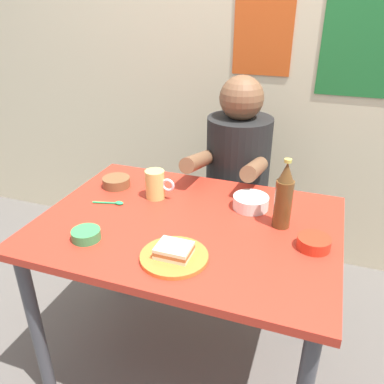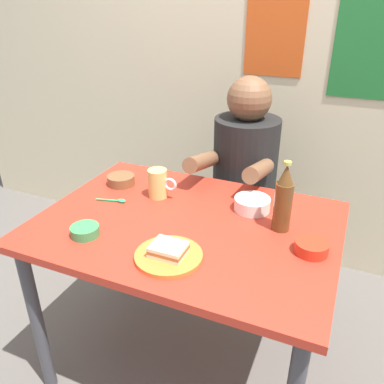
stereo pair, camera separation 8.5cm
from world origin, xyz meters
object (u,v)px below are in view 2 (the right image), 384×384
object	(u,v)px
dining_table	(187,242)
beer_mug	(158,183)
beer_bottle	(283,200)
rice_bowl_white	(252,203)
sandwich	(168,249)
person_seated	(245,160)
stool	(241,230)
plate_orange	(169,256)

from	to	relation	value
dining_table	beer_mug	bearing A→B (deg)	143.66
dining_table	beer_bottle	distance (m)	0.40
rice_bowl_white	sandwich	bearing A→B (deg)	-111.06
sandwich	beer_bottle	xyz separation A→B (m)	(0.29, 0.32, 0.09)
person_seated	beer_bottle	size ratio (longest dim) A/B	2.75
dining_table	sandwich	size ratio (longest dim) A/B	10.00
stool	dining_table	bearing A→B (deg)	-93.60
plate_orange	rice_bowl_white	world-z (taller)	rice_bowl_white
stool	plate_orange	world-z (taller)	plate_orange
beer_bottle	beer_mug	bearing A→B (deg)	174.25
stool	beer_mug	xyz separation A→B (m)	(-0.23, -0.49, 0.45)
person_seated	stool	bearing A→B (deg)	90.00
sandwich	dining_table	bearing A→B (deg)	99.63
plate_orange	beer_mug	size ratio (longest dim) A/B	1.75
rice_bowl_white	dining_table	bearing A→B (deg)	-137.02
dining_table	stool	size ratio (longest dim) A/B	2.44
beer_bottle	rice_bowl_white	size ratio (longest dim) A/B	1.87
plate_orange	stool	bearing A→B (deg)	89.94
plate_orange	sandwich	world-z (taller)	sandwich
dining_table	plate_orange	size ratio (longest dim) A/B	5.00
stool	sandwich	size ratio (longest dim) A/B	4.09
dining_table	stool	world-z (taller)	dining_table
sandwich	stool	bearing A→B (deg)	89.94
sandwich	rice_bowl_white	bearing A→B (deg)	68.94
person_seated	beer_bottle	distance (m)	0.61
person_seated	plate_orange	xyz separation A→B (m)	(-0.00, -0.85, -0.02)
stool	rice_bowl_white	bearing A→B (deg)	-70.44
beer_bottle	rice_bowl_white	distance (m)	0.19
plate_orange	beer_mug	bearing A→B (deg)	121.86
plate_orange	dining_table	bearing A→B (deg)	99.63
plate_orange	rice_bowl_white	bearing A→B (deg)	68.94
rice_bowl_white	plate_orange	bearing A→B (deg)	-111.06
beer_mug	rice_bowl_white	size ratio (longest dim) A/B	0.90
stool	beer_bottle	xyz separation A→B (m)	(0.29, -0.54, 0.51)
dining_table	plate_orange	bearing A→B (deg)	-80.37
stool	beer_bottle	distance (m)	0.80
plate_orange	beer_bottle	world-z (taller)	beer_bottle
sandwich	beer_mug	xyz separation A→B (m)	(-0.23, 0.37, 0.03)
rice_bowl_white	beer_mug	bearing A→B (deg)	-173.49
stool	plate_orange	xyz separation A→B (m)	(-0.00, -0.86, 0.40)
person_seated	beer_mug	bearing A→B (deg)	-115.68
plate_orange	beer_bottle	xyz separation A→B (m)	(0.29, 0.32, 0.11)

